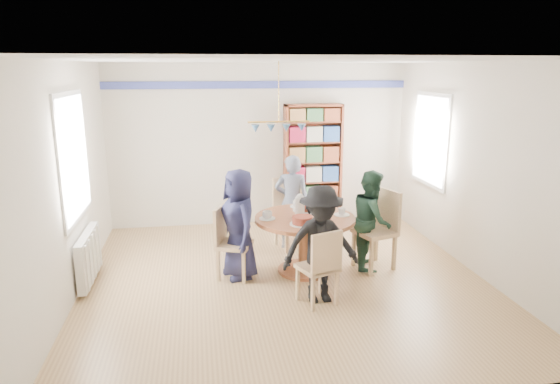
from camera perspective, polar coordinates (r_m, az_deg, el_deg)
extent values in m
plane|color=tan|center=(6.45, 0.59, -9.95)|extent=(5.00, 5.00, 0.00)
plane|color=white|center=(5.89, 0.66, 14.81)|extent=(5.00, 5.00, 0.00)
plane|color=silver|center=(8.46, -2.35, 5.37)|extent=(5.00, 0.00, 5.00)
plane|color=silver|center=(3.68, 7.48, -6.23)|extent=(5.00, 0.00, 5.00)
plane|color=silver|center=(6.12, -23.11, 0.91)|extent=(0.00, 5.00, 5.00)
plane|color=silver|center=(6.91, 21.52, 2.45)|extent=(0.00, 5.00, 5.00)
cube|color=#333E8E|center=(8.35, -2.40, 12.15)|extent=(5.00, 0.02, 0.12)
cube|color=white|center=(6.35, -22.58, 3.71)|extent=(0.03, 1.32, 1.52)
cube|color=white|center=(6.35, -22.41, 3.72)|extent=(0.01, 1.20, 1.40)
cube|color=white|center=(8.00, 16.83, 5.73)|extent=(0.03, 1.12, 1.42)
cube|color=white|center=(7.99, 16.70, 5.73)|extent=(0.01, 1.00, 1.30)
cylinder|color=gold|center=(6.39, -0.15, 11.38)|extent=(0.01, 0.01, 0.75)
cylinder|color=gold|center=(6.42, -0.15, 8.03)|extent=(0.80, 0.02, 0.02)
cone|color=teal|center=(6.39, -2.83, 7.26)|extent=(0.11, 0.11, 0.10)
cone|color=teal|center=(6.41, -1.04, 7.31)|extent=(0.11, 0.11, 0.10)
cone|color=teal|center=(6.45, 0.74, 7.34)|extent=(0.11, 0.11, 0.10)
cone|color=teal|center=(6.48, 2.49, 7.37)|extent=(0.11, 0.11, 0.10)
cube|color=silver|center=(6.65, -21.03, -6.90)|extent=(0.10, 1.00, 0.60)
cube|color=silver|center=(6.28, -21.19, -8.17)|extent=(0.02, 0.06, 0.56)
cube|color=silver|center=(6.46, -20.85, -7.51)|extent=(0.02, 0.06, 0.56)
cube|color=silver|center=(6.64, -20.52, -6.89)|extent=(0.02, 0.06, 0.56)
cube|color=silver|center=(6.83, -20.21, -6.30)|extent=(0.02, 0.06, 0.56)
cube|color=silver|center=(7.01, -19.92, -5.74)|extent=(0.02, 0.06, 0.56)
cylinder|color=brown|center=(6.45, 2.87, -3.07)|extent=(1.30, 1.30, 0.05)
cylinder|color=brown|center=(6.57, 2.83, -6.20)|extent=(0.16, 0.16, 0.70)
cylinder|color=brown|center=(6.69, 2.79, -8.85)|extent=(0.70, 0.70, 0.04)
cube|color=#D8B785|center=(6.38, -5.23, -6.01)|extent=(0.53, 0.53, 0.05)
cube|color=#D8B785|center=(6.36, -6.88, -3.81)|extent=(0.19, 0.40, 0.49)
cube|color=#D8B785|center=(6.27, -4.16, -8.61)|extent=(0.05, 0.05, 0.42)
cube|color=#D8B785|center=(6.57, -3.36, -7.53)|extent=(0.05, 0.05, 0.42)
cube|color=#D8B785|center=(6.37, -7.07, -8.33)|extent=(0.05, 0.05, 0.42)
cube|color=#D8B785|center=(6.66, -6.14, -7.28)|extent=(0.05, 0.05, 0.42)
cube|color=#D8B785|center=(6.75, 10.76, -4.53)|extent=(0.59, 0.59, 0.06)
cube|color=#D8B785|center=(6.80, 12.26, -2.02)|extent=(0.19, 0.46, 0.56)
cube|color=#D8B785|center=(6.86, 8.43, -6.43)|extent=(0.06, 0.06, 0.48)
cube|color=#D8B785|center=(6.59, 10.40, -7.41)|extent=(0.06, 0.06, 0.48)
cube|color=#D8B785|center=(7.09, 10.91, -5.88)|extent=(0.06, 0.06, 0.48)
cube|color=#D8B785|center=(6.82, 12.91, -6.79)|extent=(0.06, 0.06, 0.48)
cube|color=#D8B785|center=(7.38, 1.47, -2.73)|extent=(0.56, 0.56, 0.05)
cube|color=#D8B785|center=(7.49, 0.78, -0.30)|extent=(0.46, 0.16, 0.55)
cube|color=#D8B785|center=(7.23, 0.77, -5.24)|extent=(0.05, 0.05, 0.47)
cube|color=#D8B785|center=(7.39, 3.39, -4.84)|extent=(0.05, 0.05, 0.47)
cube|color=#D8B785|center=(7.55, -0.44, -4.40)|extent=(0.05, 0.05, 0.47)
cube|color=#D8B785|center=(7.70, 2.10, -4.03)|extent=(0.05, 0.05, 0.47)
cube|color=#D8B785|center=(5.71, 4.29, -8.62)|extent=(0.51, 0.51, 0.05)
cube|color=#D8B785|center=(5.49, 5.38, -6.97)|extent=(0.38, 0.17, 0.47)
cube|color=#D8B785|center=(6.01, 4.68, -9.76)|extent=(0.05, 0.05, 0.40)
cube|color=#D8B785|center=(5.85, 2.05, -10.41)|extent=(0.05, 0.05, 0.40)
cube|color=#D8B785|center=(5.77, 6.49, -10.84)|extent=(0.05, 0.05, 0.40)
cube|color=#D8B785|center=(5.60, 3.79, -11.57)|extent=(0.05, 0.05, 0.40)
imported|color=#1B1C3B|center=(6.32, -4.69, -3.64)|extent=(0.62, 0.79, 1.41)
imported|color=#1B3628|center=(6.74, 10.41, -3.11)|extent=(0.65, 0.75, 1.32)
imported|color=gray|center=(7.33, 1.38, -1.15)|extent=(0.58, 0.46, 1.41)
imported|color=black|center=(5.66, 4.67, -6.03)|extent=(0.92, 0.57, 1.37)
cube|color=brown|center=(8.42, 0.67, 3.06)|extent=(0.04, 0.29, 2.04)
cube|color=brown|center=(8.63, 6.78, 3.23)|extent=(0.04, 0.29, 2.04)
cube|color=brown|center=(8.39, 3.87, 9.88)|extent=(0.97, 0.29, 0.04)
cube|color=brown|center=(8.76, 3.66, -3.23)|extent=(0.97, 0.29, 0.06)
cube|color=brown|center=(8.65, 3.56, 3.32)|extent=(0.97, 0.02, 2.04)
cube|color=brown|center=(8.66, 3.70, -0.96)|extent=(0.91, 0.27, 0.02)
cube|color=brown|center=(8.57, 3.73, 1.24)|extent=(0.91, 0.27, 0.02)
cube|color=brown|center=(8.51, 3.77, 3.47)|extent=(0.91, 0.27, 0.02)
cube|color=brown|center=(8.45, 3.81, 5.74)|extent=(0.91, 0.27, 0.02)
cube|color=brown|center=(8.41, 3.84, 8.03)|extent=(0.91, 0.27, 0.02)
cube|color=maroon|center=(8.63, 1.82, -2.38)|extent=(0.27, 0.21, 0.25)
cube|color=silver|center=(8.69, 3.70, -2.29)|extent=(0.27, 0.21, 0.25)
cube|color=#284D94|center=(8.76, 5.56, -2.20)|extent=(0.27, 0.21, 0.25)
cube|color=#AD7945|center=(8.54, 1.84, -0.18)|extent=(0.27, 0.21, 0.25)
cube|color=#3F7144|center=(8.60, 3.74, -0.10)|extent=(0.27, 0.21, 0.25)
cube|color=brown|center=(8.67, 5.62, -0.02)|extent=(0.27, 0.21, 0.25)
cube|color=maroon|center=(8.47, 1.85, 2.05)|extent=(0.27, 0.21, 0.25)
cube|color=silver|center=(8.53, 3.78, 2.12)|extent=(0.27, 0.21, 0.25)
cube|color=#284D94|center=(8.60, 5.67, 2.17)|extent=(0.27, 0.21, 0.25)
cube|color=#AD7945|center=(8.40, 1.87, 4.32)|extent=(0.27, 0.21, 0.25)
cube|color=#3F7144|center=(8.46, 3.81, 4.37)|extent=(0.27, 0.21, 0.25)
cube|color=brown|center=(8.53, 5.72, 4.41)|extent=(0.27, 0.21, 0.25)
cube|color=maroon|center=(8.35, 1.89, 6.62)|extent=(0.27, 0.21, 0.25)
cube|color=silver|center=(8.41, 3.85, 6.65)|extent=(0.27, 0.21, 0.25)
cube|color=#284D94|center=(8.49, 5.78, 6.67)|extent=(0.27, 0.21, 0.25)
cube|color=#AD7945|center=(8.32, 1.91, 8.80)|extent=(0.27, 0.21, 0.21)
cube|color=#3F7144|center=(8.38, 3.89, 8.82)|extent=(0.27, 0.21, 0.21)
cube|color=brown|center=(8.45, 5.83, 8.82)|extent=(0.27, 0.21, 0.21)
cylinder|color=white|center=(6.48, 2.29, -1.64)|extent=(0.12, 0.12, 0.25)
sphere|color=white|center=(6.44, 2.30, -0.59)|extent=(0.09, 0.09, 0.09)
cylinder|color=silver|center=(6.55, 3.71, -1.30)|extent=(0.07, 0.07, 0.29)
cylinder|color=teal|center=(6.51, 3.73, 0.00)|extent=(0.03, 0.03, 0.03)
cylinder|color=white|center=(6.72, 2.78, -2.09)|extent=(0.31, 0.31, 0.01)
cylinder|color=brown|center=(6.71, 2.78, -1.66)|extent=(0.25, 0.25, 0.09)
cylinder|color=white|center=(6.14, 2.54, -3.67)|extent=(0.31, 0.31, 0.01)
cylinder|color=brown|center=(6.12, 2.55, -3.21)|extent=(0.25, 0.25, 0.09)
cylinder|color=white|center=(6.36, -1.47, -3.03)|extent=(0.20, 0.20, 0.01)
imported|color=white|center=(6.35, -1.47, -2.65)|extent=(0.13, 0.13, 0.10)
cylinder|color=white|center=(6.56, 7.07, -2.60)|extent=(0.20, 0.20, 0.01)
imported|color=white|center=(6.55, 7.08, -2.24)|extent=(0.10, 0.10, 0.10)
cylinder|color=white|center=(6.90, 2.00, -1.66)|extent=(0.20, 0.20, 0.01)
imported|color=white|center=(6.89, 2.01, -1.30)|extent=(0.13, 0.13, 0.10)
cylinder|color=white|center=(5.99, 3.87, -4.15)|extent=(0.20, 0.20, 0.01)
imported|color=white|center=(5.97, 3.88, -3.77)|extent=(0.10, 0.10, 0.10)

